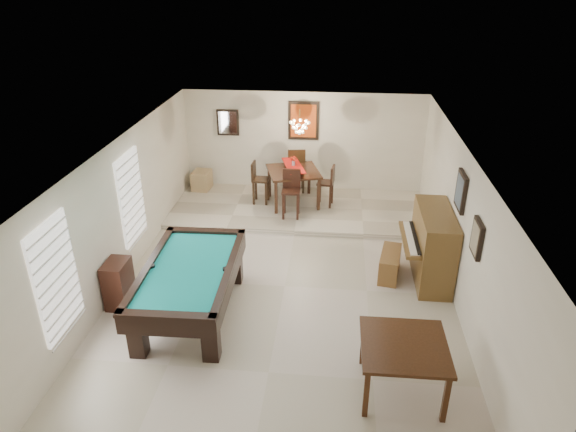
% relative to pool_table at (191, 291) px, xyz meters
% --- Properties ---
extents(ground_plane, '(6.00, 9.00, 0.02)m').
position_rel_pool_table_xyz_m(ground_plane, '(1.46, 0.98, -0.46)').
color(ground_plane, beige).
extents(wall_back, '(6.00, 0.04, 2.60)m').
position_rel_pool_table_xyz_m(wall_back, '(1.46, 5.48, 0.85)').
color(wall_back, silver).
rests_on(wall_back, ground_plane).
extents(wall_left, '(0.04, 9.00, 2.60)m').
position_rel_pool_table_xyz_m(wall_left, '(-1.54, 0.98, 0.85)').
color(wall_left, silver).
rests_on(wall_left, ground_plane).
extents(wall_right, '(0.04, 9.00, 2.60)m').
position_rel_pool_table_xyz_m(wall_right, '(4.46, 0.98, 0.85)').
color(wall_right, silver).
rests_on(wall_right, ground_plane).
extents(ceiling, '(6.00, 9.00, 0.04)m').
position_rel_pool_table_xyz_m(ceiling, '(1.46, 0.98, 2.15)').
color(ceiling, white).
rests_on(ceiling, wall_back).
extents(dining_step, '(6.00, 2.50, 0.12)m').
position_rel_pool_table_xyz_m(dining_step, '(1.46, 4.23, -0.39)').
color(dining_step, beige).
rests_on(dining_step, ground_plane).
extents(window_left_front, '(0.06, 1.00, 1.70)m').
position_rel_pool_table_xyz_m(window_left_front, '(-1.51, -1.22, 0.95)').
color(window_left_front, white).
rests_on(window_left_front, wall_left).
extents(window_left_rear, '(0.06, 1.00, 1.70)m').
position_rel_pool_table_xyz_m(window_left_rear, '(-1.51, 1.58, 0.95)').
color(window_left_rear, white).
rests_on(window_left_rear, wall_left).
extents(pool_table, '(1.51, 2.70, 0.89)m').
position_rel_pool_table_xyz_m(pool_table, '(0.00, 0.00, 0.00)').
color(pool_table, black).
rests_on(pool_table, ground_plane).
extents(square_table, '(1.16, 1.16, 0.79)m').
position_rel_pool_table_xyz_m(square_table, '(3.32, -1.43, -0.05)').
color(square_table, black).
rests_on(square_table, ground_plane).
extents(upright_piano, '(0.91, 1.62, 1.35)m').
position_rel_pool_table_xyz_m(upright_piano, '(3.99, 1.56, 0.23)').
color(upright_piano, brown).
rests_on(upright_piano, ground_plane).
extents(piano_bench, '(0.49, 0.93, 0.49)m').
position_rel_pool_table_xyz_m(piano_bench, '(3.40, 1.55, -0.20)').
color(piano_bench, brown).
rests_on(piano_bench, ground_plane).
extents(apothecary_chest, '(0.37, 0.55, 0.83)m').
position_rel_pool_table_xyz_m(apothecary_chest, '(-1.32, 0.15, -0.03)').
color(apothecary_chest, black).
rests_on(apothecary_chest, ground_plane).
extents(dining_table, '(1.44, 1.44, 0.96)m').
position_rel_pool_table_xyz_m(dining_table, '(1.31, 4.44, 0.16)').
color(dining_table, black).
rests_on(dining_table, dining_step).
extents(flower_vase, '(0.14, 0.14, 0.24)m').
position_rel_pool_table_xyz_m(flower_vase, '(1.31, 4.44, 0.76)').
color(flower_vase, '#A41F0E').
rests_on(flower_vase, dining_table).
extents(dining_chair_south, '(0.41, 0.41, 1.10)m').
position_rel_pool_table_xyz_m(dining_chair_south, '(1.32, 3.68, 0.22)').
color(dining_chair_south, black).
rests_on(dining_chair_south, dining_step).
extents(dining_chair_north, '(0.48, 0.48, 1.16)m').
position_rel_pool_table_xyz_m(dining_chair_north, '(1.31, 5.21, 0.25)').
color(dining_chair_north, black).
rests_on(dining_chair_north, dining_step).
extents(dining_chair_west, '(0.39, 0.39, 1.02)m').
position_rel_pool_table_xyz_m(dining_chair_west, '(0.52, 4.41, 0.19)').
color(dining_chair_west, black).
rests_on(dining_chair_west, dining_step).
extents(dining_chair_east, '(0.42, 0.42, 1.00)m').
position_rel_pool_table_xyz_m(dining_chair_east, '(2.08, 4.39, 0.17)').
color(dining_chair_east, black).
rests_on(dining_chair_east, dining_step).
extents(corner_bench, '(0.47, 0.56, 0.48)m').
position_rel_pool_table_xyz_m(corner_bench, '(-1.12, 5.09, -0.09)').
color(corner_bench, tan).
rests_on(corner_bench, dining_step).
extents(chandelier, '(0.44, 0.44, 0.60)m').
position_rel_pool_table_xyz_m(chandelier, '(1.46, 4.18, 1.75)').
color(chandelier, '#FFE5B2').
rests_on(chandelier, ceiling).
extents(back_painting, '(0.75, 0.06, 0.95)m').
position_rel_pool_table_xyz_m(back_painting, '(1.46, 5.44, 1.45)').
color(back_painting, '#D84C14').
rests_on(back_painting, wall_back).
extents(back_mirror, '(0.55, 0.06, 0.65)m').
position_rel_pool_table_xyz_m(back_mirror, '(-0.44, 5.44, 1.35)').
color(back_mirror, white).
rests_on(back_mirror, wall_back).
extents(right_picture_upper, '(0.06, 0.55, 0.65)m').
position_rel_pool_table_xyz_m(right_picture_upper, '(4.42, 1.28, 1.45)').
color(right_picture_upper, slate).
rests_on(right_picture_upper, wall_right).
extents(right_picture_lower, '(0.06, 0.45, 0.55)m').
position_rel_pool_table_xyz_m(right_picture_lower, '(4.42, -0.02, 1.25)').
color(right_picture_lower, gray).
rests_on(right_picture_lower, wall_right).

